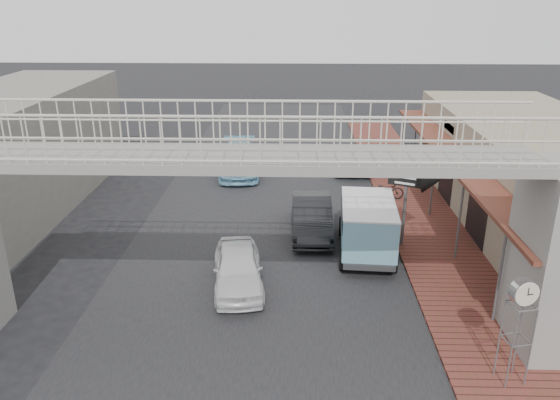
# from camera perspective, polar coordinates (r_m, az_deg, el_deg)

# --- Properties ---
(ground) EXTENTS (120.00, 120.00, 0.00)m
(ground) POSITION_cam_1_polar(r_m,az_deg,el_deg) (18.78, -2.22, -7.32)
(ground) COLOR black
(ground) RESTS_ON ground
(road_strip) EXTENTS (10.00, 60.00, 0.01)m
(road_strip) POSITION_cam_1_polar(r_m,az_deg,el_deg) (18.78, -2.22, -7.31)
(road_strip) COLOR black
(road_strip) RESTS_ON ground
(sidewalk) EXTENTS (3.00, 40.00, 0.10)m
(sidewalk) POSITION_cam_1_polar(r_m,az_deg,el_deg) (22.06, 15.45, -3.53)
(sidewalk) COLOR brown
(sidewalk) RESTS_ON ground
(shophouse_row) EXTENTS (7.20, 18.00, 4.00)m
(shophouse_row) POSITION_cam_1_polar(r_m,az_deg,el_deg) (23.73, 25.90, 1.88)
(shophouse_row) COLOR gray
(shophouse_row) RESTS_ON ground
(footbridge) EXTENTS (16.40, 2.40, 6.34)m
(footbridge) POSITION_cam_1_polar(r_m,az_deg,el_deg) (13.81, -3.51, -3.45)
(footbridge) COLOR gray
(footbridge) RESTS_ON ground
(building_far_left) EXTENTS (5.00, 14.00, 5.00)m
(building_far_left) POSITION_cam_1_polar(r_m,az_deg,el_deg) (26.41, -26.00, 4.73)
(building_far_left) COLOR gray
(building_far_left) RESTS_ON ground
(white_hatchback) EXTENTS (2.02, 3.97, 1.30)m
(white_hatchback) POSITION_cam_1_polar(r_m,az_deg,el_deg) (17.56, -4.43, -7.10)
(white_hatchback) COLOR white
(white_hatchback) RESTS_ON ground
(dark_sedan) EXTENTS (1.57, 4.36, 1.43)m
(dark_sedan) POSITION_cam_1_polar(r_m,az_deg,el_deg) (21.32, 3.32, -1.69)
(dark_sedan) COLOR black
(dark_sedan) RESTS_ON ground
(angkot_curb) EXTENTS (2.05, 4.38, 1.21)m
(angkot_curb) POSITION_cam_1_polar(r_m,az_deg,el_deg) (29.57, 7.46, 4.38)
(angkot_curb) COLOR #6DB4BD
(angkot_curb) RESTS_ON ground
(angkot_far) EXTENTS (2.49, 5.21, 1.46)m
(angkot_far) POSITION_cam_1_polar(r_m,az_deg,el_deg) (28.67, -4.31, 4.23)
(angkot_far) COLOR #79B5D1
(angkot_far) RESTS_ON ground
(angkot_van) EXTENTS (2.15, 4.27, 2.04)m
(angkot_van) POSITION_cam_1_polar(r_m,az_deg,el_deg) (19.64, 9.13, -2.12)
(angkot_van) COLOR black
(angkot_van) RESTS_ON ground
(motorcycle_near) EXTENTS (1.67, 0.68, 0.86)m
(motorcycle_near) POSITION_cam_1_polar(r_m,az_deg,el_deg) (25.17, 10.95, 1.07)
(motorcycle_near) COLOR black
(motorcycle_near) RESTS_ON sidewalk
(motorcycle_far) EXTENTS (1.82, 1.03, 1.05)m
(motorcycle_far) POSITION_cam_1_polar(r_m,az_deg,el_deg) (30.07, 11.77, 4.43)
(motorcycle_far) COLOR black
(motorcycle_far) RESTS_ON sidewalk
(street_clock) EXTENTS (0.71, 0.63, 2.76)m
(street_clock) POSITION_cam_1_polar(r_m,az_deg,el_deg) (13.72, 24.08, -9.23)
(street_clock) COLOR #59595B
(street_clock) RESTS_ON sidewalk
(arrow_sign) EXTENTS (2.04, 1.40, 3.40)m
(arrow_sign) POSITION_cam_1_polar(r_m,az_deg,el_deg) (19.73, 15.51, 2.30)
(arrow_sign) COLOR #59595B
(arrow_sign) RESTS_ON sidewalk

